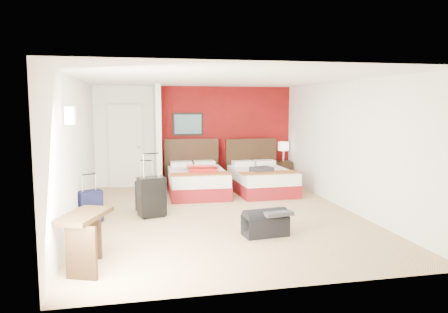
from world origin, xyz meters
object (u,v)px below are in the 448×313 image
object	(u,v)px
desk	(84,241)
duffel_bag	(265,225)
suitcase_navy	(90,208)
suitcase_black	(152,198)
bed_left	(197,182)
suitcase_charcoal	(147,197)
table_lamp	(283,151)
nightstand	(283,172)
bed_right	(262,181)
red_suitcase_open	(202,169)

from	to	relation	value
desk	duffel_bag	bearing A→B (deg)	39.25
suitcase_navy	duffel_bag	world-z (taller)	suitcase_navy
suitcase_black	suitcase_navy	world-z (taller)	suitcase_black
bed_left	suitcase_charcoal	world-z (taller)	suitcase_charcoal
table_lamp	suitcase_black	world-z (taller)	table_lamp
suitcase_black	suitcase_navy	bearing A→B (deg)	174.74
table_lamp	duffel_bag	distance (m)	4.68
nightstand	table_lamp	distance (m)	0.54
suitcase_charcoal	bed_left	bearing A→B (deg)	74.83
bed_right	red_suitcase_open	distance (m)	1.45
red_suitcase_open	suitcase_black	bearing A→B (deg)	-110.93
bed_left	suitcase_black	xyz separation A→B (m)	(-1.10, -1.81, 0.08)
bed_right	suitcase_navy	xyz separation A→B (m)	(-3.67, -1.91, 0.00)
red_suitcase_open	table_lamp	size ratio (longest dim) A/B	1.70
red_suitcase_open	suitcase_navy	distance (m)	2.98
bed_right	table_lamp	xyz separation A→B (m)	(0.90, 1.07, 0.56)
suitcase_black	suitcase_navy	size ratio (longest dim) A/B	1.31
suitcase_charcoal	duffel_bag	bearing A→B (deg)	-22.08
bed_left	desk	size ratio (longest dim) A/B	2.16
bed_right	suitcase_black	bearing A→B (deg)	-148.22
nightstand	suitcase_navy	world-z (taller)	nightstand
red_suitcase_open	desk	distance (m)	4.56
bed_left	suitcase_black	size ratio (longest dim) A/B	2.58
bed_right	suitcase_navy	bearing A→B (deg)	-154.04
red_suitcase_open	duffel_bag	size ratio (longest dim) A/B	1.23
nightstand	suitcase_charcoal	xyz separation A→B (m)	(-3.59, -2.35, -0.00)
suitcase_charcoal	desk	bearing A→B (deg)	-82.04
red_suitcase_open	suitcase_navy	world-z (taller)	red_suitcase_open
suitcase_navy	desk	bearing A→B (deg)	-114.79
bed_right	suitcase_navy	size ratio (longest dim) A/B	3.30
table_lamp	suitcase_charcoal	xyz separation A→B (m)	(-3.59, -2.35, -0.54)
suitcase_navy	desk	distance (m)	2.12
nightstand	duffel_bag	world-z (taller)	nightstand
suitcase_charcoal	suitcase_navy	bearing A→B (deg)	-122.41
suitcase_black	suitcase_navy	xyz separation A→B (m)	(-1.07, -0.20, -0.08)
bed_left	nightstand	xyz separation A→B (m)	(2.41, 0.97, 0.01)
table_lamp	suitcase_black	xyz separation A→B (m)	(-3.51, -2.78, -0.47)
table_lamp	duffel_bag	size ratio (longest dim) A/B	0.73
bed_left	red_suitcase_open	bearing A→B (deg)	-43.32
bed_left	suitcase_navy	bearing A→B (deg)	-135.51
nightstand	suitcase_charcoal	distance (m)	4.29
bed_left	desk	bearing A→B (deg)	-114.51
bed_right	table_lamp	world-z (taller)	table_lamp
duffel_bag	desk	distance (m)	2.75
duffel_bag	nightstand	bearing A→B (deg)	60.65
nightstand	suitcase_black	bearing A→B (deg)	-137.09
bed_right	suitcase_black	xyz separation A→B (m)	(-2.61, -1.71, 0.09)
nightstand	duffel_bag	bearing A→B (deg)	-108.58
bed_right	suitcase_black	world-z (taller)	suitcase_black
red_suitcase_open	suitcase_navy	size ratio (longest dim) A/B	1.56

